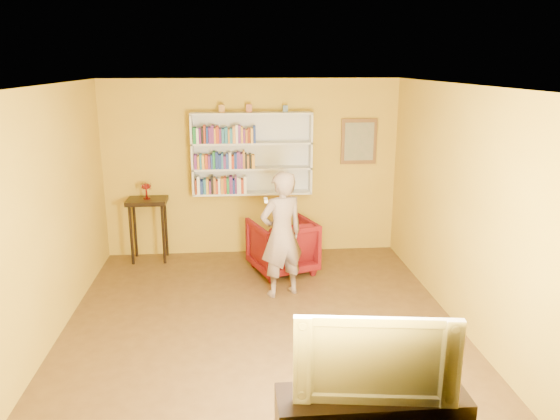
% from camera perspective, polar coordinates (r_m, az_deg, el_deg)
% --- Properties ---
extents(room_shell, '(5.30, 5.80, 2.88)m').
position_cam_1_polar(room_shell, '(6.08, -2.05, -3.14)').
color(room_shell, '#4B3318').
rests_on(room_shell, ground).
extents(bookshelf, '(1.80, 0.29, 1.23)m').
position_cam_1_polar(bookshelf, '(8.29, -2.96, 5.92)').
color(bookshelf, silver).
rests_on(bookshelf, room_shell).
extents(books_row_lower, '(0.77, 0.19, 0.27)m').
position_cam_1_polar(books_row_lower, '(8.27, -6.20, 2.57)').
color(books_row_lower, maroon).
rests_on(books_row_lower, bookshelf).
extents(books_row_middle, '(0.90, 0.19, 0.26)m').
position_cam_1_polar(books_row_middle, '(8.20, -5.81, 5.12)').
color(books_row_middle, '#68256F').
rests_on(books_row_middle, bookshelf).
extents(books_row_upper, '(0.91, 0.19, 0.27)m').
position_cam_1_polar(books_row_upper, '(8.14, -5.82, 7.80)').
color(books_row_upper, '#1A7532').
rests_on(books_row_upper, bookshelf).
extents(ornament_left, '(0.08, 0.08, 0.12)m').
position_cam_1_polar(ornament_left, '(8.14, -6.12, 10.49)').
color(ornament_left, '#A36D2E').
rests_on(ornament_left, bookshelf).
extents(ornament_centre, '(0.09, 0.09, 0.12)m').
position_cam_1_polar(ornament_centre, '(8.15, -3.26, 10.57)').
color(ornament_centre, brown).
rests_on(ornament_centre, bookshelf).
extents(ornament_right, '(0.07, 0.07, 0.10)m').
position_cam_1_polar(ornament_right, '(8.18, 0.55, 10.54)').
color(ornament_right, slate).
rests_on(ornament_right, bookshelf).
extents(framed_painting, '(0.55, 0.05, 0.70)m').
position_cam_1_polar(framed_painting, '(8.53, 8.24, 7.11)').
color(framed_painting, brown).
rests_on(framed_painting, room_shell).
extents(console_table, '(0.59, 0.45, 0.96)m').
position_cam_1_polar(console_table, '(8.40, -13.67, 0.03)').
color(console_table, black).
rests_on(console_table, ground).
extents(ruby_lustre, '(0.15, 0.14, 0.24)m').
position_cam_1_polar(ruby_lustre, '(8.32, -13.81, 2.27)').
color(ruby_lustre, maroon).
rests_on(ruby_lustre, console_table).
extents(armchair, '(1.06, 1.07, 0.78)m').
position_cam_1_polar(armchair, '(7.83, 0.24, -3.73)').
color(armchair, '#4E050B').
rests_on(armchair, ground).
extents(person, '(0.70, 0.59, 1.63)m').
position_cam_1_polar(person, '(6.92, 0.17, -2.57)').
color(person, '#776357').
rests_on(person, ground).
extents(game_remote, '(0.04, 0.15, 0.04)m').
position_cam_1_polar(game_remote, '(6.46, -1.49, 1.04)').
color(game_remote, white).
rests_on(game_remote, person).
extents(television, '(1.20, 0.31, 0.69)m').
position_cam_1_polar(television, '(4.20, 9.86, -14.54)').
color(television, black).
rests_on(television, tv_cabinet).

